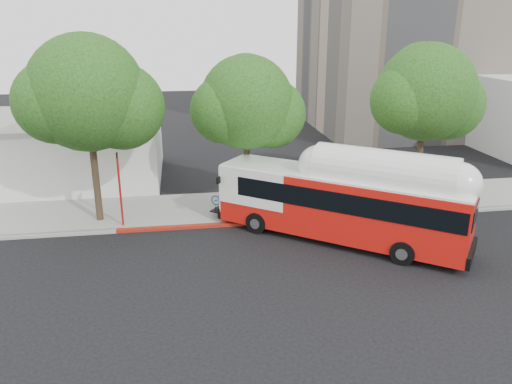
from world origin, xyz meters
TOP-DOWN VIEW (x-y plane):
  - ground at (0.00, 0.00)m, footprint 120.00×120.00m
  - sidewalk at (0.00, 6.50)m, footprint 60.00×5.00m
  - curb_strip at (0.00, 3.90)m, footprint 60.00×0.30m
  - red_curb_segment at (-3.00, 3.90)m, footprint 10.00×0.32m
  - street_tree_left at (-8.53, 5.56)m, footprint 6.67×5.80m
  - street_tree_mid at (-0.59, 6.06)m, footprint 5.75×5.00m
  - street_tree_right at (9.44, 5.86)m, footprint 6.21×5.40m
  - low_commercial_bldg at (-14.00, 14.00)m, footprint 16.20×10.20m
  - transit_bus at (2.93, 1.29)m, footprint 11.60×9.59m
  - signal_pole at (-7.71, 4.49)m, footprint 0.11×0.38m

SIDE VIEW (x-z plane):
  - ground at x=0.00m, z-range 0.00..0.00m
  - sidewalk at x=0.00m, z-range 0.00..0.15m
  - curb_strip at x=0.00m, z-range 0.00..0.15m
  - red_curb_segment at x=-3.00m, z-range 0.00..0.16m
  - transit_bus at x=2.93m, z-range -0.12..3.69m
  - signal_pole at x=-7.71m, z-range 0.05..4.07m
  - low_commercial_bldg at x=-14.00m, z-range 0.03..4.28m
  - street_tree_mid at x=-0.59m, z-range 1.60..10.22m
  - street_tree_right at x=9.44m, z-range 1.67..10.85m
  - street_tree_left at x=-8.53m, z-range 1.73..11.47m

